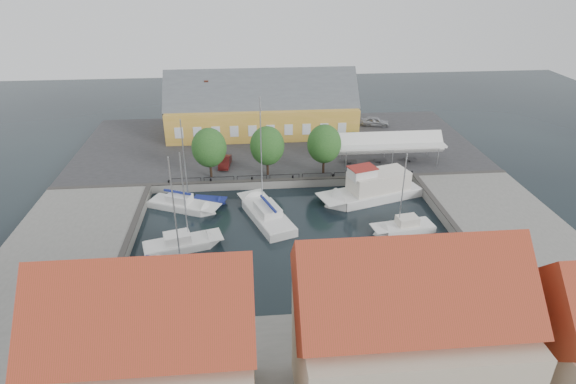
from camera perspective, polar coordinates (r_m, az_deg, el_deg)
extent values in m
plane|color=black|center=(50.17, 0.61, -4.60)|extent=(140.00, 140.00, 0.00)
cube|color=#2D2D30|center=(70.60, -1.24, 5.45)|extent=(56.00, 26.00, 1.00)
cube|color=slate|center=(51.16, -24.62, -6.00)|extent=(12.00, 24.00, 1.00)
cube|color=slate|center=(54.78, 24.45, -3.76)|extent=(12.00, 24.00, 1.00)
cube|color=#383533|center=(58.73, -0.37, 1.49)|extent=(56.00, 0.60, 0.12)
cube|color=#383533|center=(49.20, -18.48, -5.39)|extent=(0.60, 24.00, 0.12)
cube|color=#383533|center=(52.00, 19.06, -3.66)|extent=(0.60, 24.00, 0.12)
cylinder|color=black|center=(59.56, -13.95, 1.18)|extent=(0.24, 0.24, 0.40)
cylinder|color=black|center=(58.96, -9.15, 1.39)|extent=(0.24, 0.24, 0.40)
cylinder|color=black|center=(58.78, -4.29, 1.59)|extent=(0.24, 0.24, 0.40)
cylinder|color=black|center=(59.02, 0.57, 1.77)|extent=(0.24, 0.24, 0.40)
cylinder|color=black|center=(59.68, 5.35, 1.95)|extent=(0.24, 0.24, 0.40)
cylinder|color=black|center=(60.75, 10.00, 2.10)|extent=(0.24, 0.24, 0.40)
cylinder|color=black|center=(62.20, 14.47, 2.24)|extent=(0.24, 0.24, 0.40)
cube|color=gold|center=(74.29, -3.09, 8.76)|extent=(28.00, 10.00, 4.50)
cube|color=#474C51|center=(73.30, -3.15, 11.36)|extent=(28.56, 7.60, 7.60)
cube|color=gold|center=(80.49, -10.48, 9.40)|extent=(6.00, 6.00, 3.50)
cube|color=brown|center=(73.01, -9.63, 12.48)|extent=(0.60, 0.60, 1.20)
cube|color=silver|center=(64.07, 11.94, 5.66)|extent=(14.00, 4.00, 0.25)
cylinder|color=silver|center=(61.48, 6.90, 3.80)|extent=(0.10, 0.10, 2.70)
cylinder|color=silver|center=(64.74, 6.28, 5.03)|extent=(0.10, 0.10, 2.70)
cylinder|color=silver|center=(62.96, 12.27, 3.93)|extent=(0.10, 0.10, 2.70)
cylinder|color=silver|center=(66.15, 11.40, 5.14)|extent=(0.10, 0.10, 2.70)
cylinder|color=silver|center=(64.96, 17.35, 4.02)|extent=(0.10, 0.10, 2.70)
cylinder|color=silver|center=(68.06, 16.28, 5.19)|extent=(0.10, 0.10, 2.70)
cylinder|color=black|center=(59.88, -9.14, 2.69)|extent=(0.30, 0.30, 2.10)
ellipsoid|color=#1C4C1B|center=(58.80, -9.33, 5.22)|extent=(4.20, 4.20, 4.83)
cylinder|color=black|center=(59.75, -2.43, 2.97)|extent=(0.30, 0.30, 2.10)
ellipsoid|color=#1C4C1B|center=(58.67, -2.48, 5.50)|extent=(4.20, 4.20, 4.83)
cylinder|color=black|center=(60.43, 4.23, 3.20)|extent=(0.30, 0.30, 2.10)
ellipsoid|color=#1C4C1B|center=(59.36, 4.32, 5.71)|extent=(4.20, 4.20, 4.83)
imported|color=#A3A5AB|center=(78.59, 10.29, 8.23)|extent=(4.71, 2.76, 1.51)
imported|color=#4F1312|center=(62.85, -7.48, 3.57)|extent=(1.73, 3.92, 1.25)
cube|color=silver|center=(51.78, -2.31, -3.35)|extent=(5.67, 8.79, 1.50)
cube|color=silver|center=(52.23, -2.76, -2.09)|extent=(6.11, 10.30, 0.08)
cube|color=silver|center=(51.34, -2.43, -2.04)|extent=(3.08, 3.81, 0.90)
cylinder|color=silver|center=(50.11, -3.18, 4.38)|extent=(0.12, 0.12, 12.35)
cube|color=navy|center=(50.81, -2.35, -1.40)|extent=(1.59, 3.95, 0.22)
cube|color=silver|center=(57.77, 10.51, -0.50)|extent=(10.72, 6.54, 1.80)
cube|color=silver|center=(56.74, 9.51, 0.13)|extent=(12.60, 6.99, 0.08)
cube|color=silver|center=(56.90, 10.67, 1.30)|extent=(7.55, 5.08, 2.20)
cube|color=silver|center=(55.21, 8.80, 2.24)|extent=(3.25, 2.79, 1.20)
cube|color=maroon|center=(54.95, 8.85, 2.86)|extent=(3.52, 2.97, 0.10)
cube|color=silver|center=(51.68, 13.95, -4.40)|extent=(5.60, 2.99, 1.30)
cube|color=silver|center=(51.05, 13.37, -3.84)|extent=(6.65, 3.07, 0.08)
cube|color=silver|center=(51.06, 13.96, -3.31)|extent=(2.33, 1.81, 0.90)
cylinder|color=silver|center=(49.04, 13.43, 0.09)|extent=(0.12, 0.12, 8.00)
cube|color=silver|center=(55.93, -12.80, -1.75)|extent=(7.17, 5.03, 1.30)
cube|color=silver|center=(55.20, -12.12, -1.26)|extent=(8.37, 5.50, 0.08)
cube|color=silver|center=(55.32, -12.76, -0.73)|extent=(3.15, 2.64, 0.90)
cylinder|color=silver|center=(52.88, -12.14, 3.35)|extent=(0.12, 0.12, 9.87)
cube|color=navy|center=(55.07, -12.99, -0.01)|extent=(3.17, 1.60, 0.22)
cube|color=silver|center=(48.55, -13.05, -6.48)|extent=(6.64, 4.05, 1.30)
cube|color=silver|center=(48.24, -12.22, -5.64)|extent=(7.81, 4.28, 0.08)
cube|color=silver|center=(47.95, -13.00, -5.30)|extent=(2.84, 2.30, 0.90)
cylinder|color=silver|center=(46.06, -12.19, -0.74)|extent=(0.12, 0.12, 9.20)
cube|color=silver|center=(44.72, -14.11, -9.81)|extent=(8.09, 5.34, 1.30)
cube|color=silver|center=(43.91, -13.11, -9.32)|extent=(9.46, 5.76, 0.08)
cube|color=silver|center=(43.97, -14.06, -8.65)|extent=(3.52, 2.89, 0.90)
cylinder|color=silver|center=(40.73, -13.20, -3.17)|extent=(0.12, 0.12, 11.11)
cube|color=navy|center=(43.64, -14.39, -7.80)|extent=(3.62, 1.52, 0.22)
cube|color=silver|center=(41.06, -16.02, -13.86)|extent=(3.79, 2.28, 0.90)
cube|color=silver|center=(40.61, -15.51, -13.40)|extent=(4.48, 2.34, 0.08)
cube|color=navy|center=(56.44, -9.59, -1.16)|extent=(3.44, 2.29, 0.80)
cube|color=navy|center=(56.12, -9.24, -0.79)|extent=(4.04, 2.39, 0.08)
cube|color=#BAA78F|center=(29.70, -15.43, -21.06)|extent=(11.00, 8.00, 7.00)
cube|color=#A33223|center=(26.46, -16.70, -14.06)|extent=(11.33, 6.50, 6.50)
cube|color=brown|center=(26.20, -23.17, -11.14)|extent=(0.70, 0.70, 1.00)
cube|color=brown|center=(25.12, -12.16, -11.38)|extent=(0.60, 0.60, 0.80)
cube|color=#BAA78F|center=(30.16, 13.33, -19.14)|extent=(12.00, 8.00, 7.50)
cube|color=#A33223|center=(26.87, 14.45, -11.64)|extent=(12.36, 6.50, 6.50)
cube|color=brown|center=(25.09, 8.31, -9.33)|extent=(0.70, 0.70, 1.00)
cube|color=brown|center=(26.83, 19.73, -8.45)|extent=(0.60, 0.60, 0.80)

